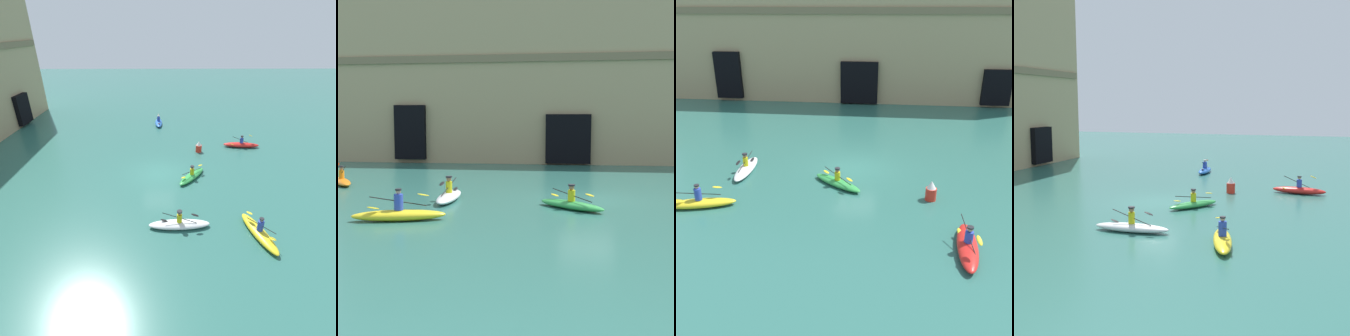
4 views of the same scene
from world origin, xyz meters
The scene contains 7 objects.
ground_plane centered at (0.00, 0.00, 0.00)m, with size 120.00×120.00×0.00m, color #2D665B.
kayak_green centered at (-0.72, -2.48, 0.21)m, with size 2.96×2.45×1.03m.
kayak_red centered at (5.08, -7.67, 0.25)m, with size 1.12×3.35×1.19m.
kayak_yellow centered at (-6.95, -5.53, 0.24)m, with size 3.47×1.58×1.18m.
kayak_blue centered at (11.79, 0.25, 0.25)m, with size 3.04×0.89×1.12m.
kayak_white centered at (-6.20, -1.26, 0.22)m, with size 0.96×3.47×1.13m.
marker_buoy centered at (4.06, -3.54, 0.47)m, with size 0.54×0.54×1.02m.
Camera 1 is at (-17.70, -0.49, 9.93)m, focal length 28.00 mm.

